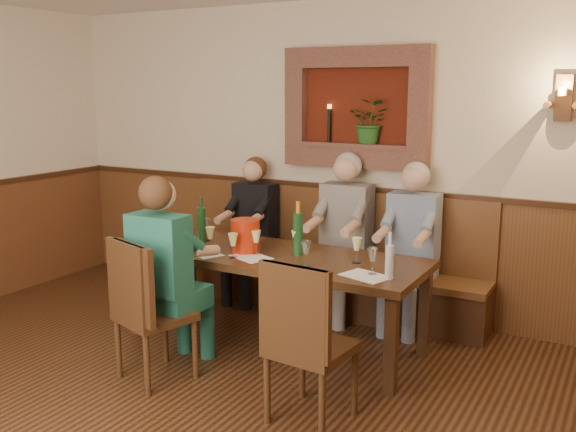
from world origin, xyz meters
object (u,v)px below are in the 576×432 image
(person_bench_left, at_px, (251,242))
(wine_bottle_green_a, at_px, (298,233))
(chair_near_right, at_px, (310,374))
(wine_bottle_green_b, at_px, (201,224))
(bench, at_px, (325,275))
(chair_near_left, at_px, (153,339))
(water_bottle, at_px, (389,261))
(person_bench_right, at_px, (409,262))
(spittoon_bucket, at_px, (245,236))
(dining_table, at_px, (274,262))
(person_chair_front, at_px, (169,291))
(person_bench_mid, at_px, (342,250))

(person_bench_left, height_order, wine_bottle_green_a, person_bench_left)
(chair_near_right, relative_size, wine_bottle_green_b, 2.68)
(bench, distance_m, chair_near_left, 1.95)
(chair_near_left, relative_size, water_bottle, 3.13)
(chair_near_left, relative_size, person_bench_right, 0.72)
(wine_bottle_green_b, bearing_deg, chair_near_left, -73.52)
(person_bench_left, bearing_deg, chair_near_left, -79.72)
(person_bench_left, bearing_deg, spittoon_bucket, -59.82)
(bench, relative_size, water_bottle, 9.16)
(dining_table, xyz_separation_m, wine_bottle_green_b, (-0.71, 0.02, 0.23))
(dining_table, height_order, bench, bench)
(chair_near_left, bearing_deg, bench, 95.44)
(bench, bearing_deg, person_chair_front, -103.56)
(bench, height_order, person_bench_right, person_bench_right)
(chair_near_left, relative_size, person_bench_left, 0.74)
(person_chair_front, bearing_deg, water_bottle, 21.29)
(dining_table, xyz_separation_m, water_bottle, (1.03, -0.21, 0.20))
(wine_bottle_green_b, bearing_deg, person_bench_mid, 41.78)
(person_bench_mid, bearing_deg, wine_bottle_green_a, -91.81)
(person_bench_left, xyz_separation_m, person_bench_mid, (0.96, -0.00, 0.04))
(person_bench_mid, height_order, person_chair_front, person_bench_mid)
(person_bench_left, relative_size, person_bench_right, 0.97)
(person_bench_mid, xyz_separation_m, spittoon_bucket, (-0.43, -0.90, 0.27))
(chair_near_right, distance_m, water_bottle, 0.96)
(spittoon_bucket, bearing_deg, bench, 77.40)
(bench, bearing_deg, wine_bottle_green_b, -127.42)
(chair_near_left, distance_m, chair_near_right, 1.23)
(person_bench_right, relative_size, water_bottle, 4.35)
(chair_near_right, xyz_separation_m, person_bench_mid, (-0.60, 1.78, 0.31))
(person_chair_front, bearing_deg, person_bench_right, 52.43)
(bench, xyz_separation_m, person_bench_right, (0.83, -0.11, 0.26))
(wine_bottle_green_b, bearing_deg, person_bench_right, 28.14)
(chair_near_right, distance_m, wine_bottle_green_b, 1.89)
(bench, distance_m, spittoon_bucket, 1.17)
(chair_near_left, bearing_deg, wine_bottle_green_b, 124.41)
(chair_near_left, relative_size, wine_bottle_green_b, 2.64)
(person_bench_left, xyz_separation_m, water_bottle, (1.78, -1.05, 0.31))
(person_bench_left, bearing_deg, chair_near_right, -48.94)
(dining_table, xyz_separation_m, person_bench_left, (-0.75, 0.84, -0.10))
(person_bench_left, xyz_separation_m, spittoon_bucket, (0.52, -0.90, 0.31))
(person_bench_right, bearing_deg, water_bottle, -78.95)
(person_bench_mid, bearing_deg, wine_bottle_green_b, -138.22)
(person_bench_mid, height_order, wine_bottle_green_a, person_bench_mid)
(person_bench_left, xyz_separation_m, wine_bottle_green_b, (0.04, -0.82, 0.34))
(chair_near_right, height_order, person_bench_left, person_bench_left)
(dining_table, relative_size, water_bottle, 7.33)
(chair_near_left, height_order, water_bottle, water_bottle)
(dining_table, height_order, chair_near_left, chair_near_left)
(spittoon_bucket, distance_m, wine_bottle_green_a, 0.43)
(chair_near_left, distance_m, person_bench_left, 1.85)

